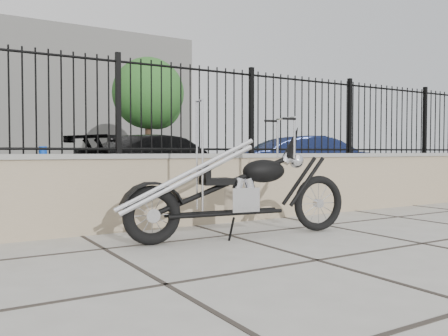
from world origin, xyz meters
TOP-DOWN VIEW (x-y plane):
  - ground_plane at (0.00, 0.00)m, footprint 90.00×90.00m
  - parking_lot at (0.00, 12.50)m, footprint 30.00×30.00m
  - retaining_wall at (0.00, 2.50)m, footprint 14.00×0.36m
  - iron_fence at (0.00, 2.50)m, footprint 14.00×0.08m
  - chopper_motorcycle at (-0.01, 1.31)m, footprint 2.68×0.79m
  - car_black at (2.13, 8.05)m, footprint 5.23×3.45m
  - car_blue at (6.15, 6.76)m, footprint 4.50×2.49m
  - bollard_a at (-1.42, 5.05)m, footprint 0.13×0.13m
  - bollard_b at (3.25, 4.70)m, footprint 0.13×0.13m
  - bollard_c at (6.02, 4.50)m, footprint 0.14×0.14m
  - tree_right at (4.98, 16.05)m, footprint 3.08×3.08m

SIDE VIEW (x-z plane):
  - ground_plane at x=0.00m, z-range 0.00..0.00m
  - parking_lot at x=0.00m, z-range 0.00..0.00m
  - bollard_c at x=6.02m, z-range 0.00..0.92m
  - bollard_b at x=3.25m, z-range 0.00..0.94m
  - retaining_wall at x=0.00m, z-range 0.00..0.96m
  - bollard_a at x=-1.42m, z-range 0.00..1.07m
  - car_blue at x=6.15m, z-range 0.00..1.40m
  - car_black at x=2.13m, z-range 0.00..1.41m
  - chopper_motorcycle at x=-0.01m, z-range 0.00..1.58m
  - iron_fence at x=0.00m, z-range 0.96..2.16m
  - tree_right at x=4.98m, z-range 1.04..6.24m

